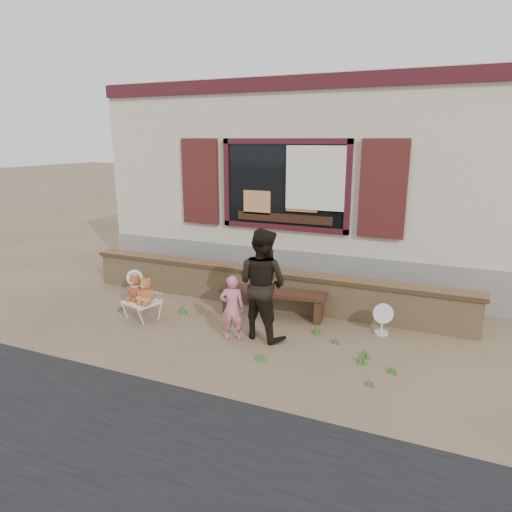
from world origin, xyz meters
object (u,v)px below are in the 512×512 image
at_px(bench, 273,298).
at_px(adult, 262,284).
at_px(child, 232,308).
at_px(folding_chair, 142,303).
at_px(teddy_bear_left, 136,286).
at_px(teddy_bear_right, 146,290).

relative_size(bench, adult, 1.09).
height_order(bench, child, child).
height_order(folding_chair, teddy_bear_left, teddy_bear_left).
distance_m(folding_chair, teddy_bear_left, 0.29).
bearing_deg(teddy_bear_right, adult, 21.17).
bearing_deg(teddy_bear_left, adult, 18.55).
xyz_separation_m(bench, adult, (0.14, -0.81, 0.50)).
bearing_deg(teddy_bear_left, child, 10.66).
xyz_separation_m(teddy_bear_left, teddy_bear_right, (0.27, -0.08, -0.00)).
bearing_deg(adult, folding_chair, 18.18).
relative_size(bench, teddy_bear_left, 4.03).
xyz_separation_m(bench, teddy_bear_right, (-1.80, -0.99, 0.20)).
bearing_deg(folding_chair, teddy_bear_left, -180.00).
bearing_deg(bench, child, -107.87).
bearing_deg(adult, child, 51.20).
relative_size(bench, child, 1.83).
xyz_separation_m(teddy_bear_right, child, (1.58, -0.09, -0.04)).
height_order(bench, teddy_bear_left, teddy_bear_left).
bearing_deg(folding_chair, bench, 41.96).
relative_size(bench, folding_chair, 2.98).
xyz_separation_m(folding_chair, child, (1.72, -0.13, 0.21)).
height_order(teddy_bear_right, adult, adult).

